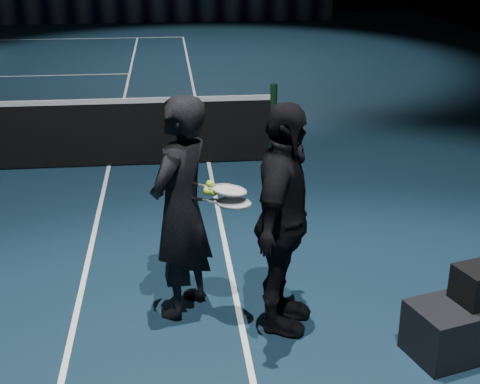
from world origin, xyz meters
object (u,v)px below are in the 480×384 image
object	(u,v)px
racket_lower	(234,203)
player_b	(283,221)
racket_upper	(229,190)
tennis_balls	(210,189)
player_a	(181,209)

from	to	relation	value
racket_lower	player_b	bearing A→B (deg)	-0.00
racket_upper	tennis_balls	world-z (taller)	tennis_balls
racket_lower	racket_upper	distance (m)	0.11
tennis_balls	player_b	bearing A→B (deg)	-23.48
player_a	racket_lower	size ratio (longest dim) A/B	2.76
player_a	tennis_balls	xyz separation A→B (m)	(0.24, -0.10, 0.20)
player_a	racket_upper	xyz separation A→B (m)	(0.38, -0.12, 0.19)
player_b	racket_upper	size ratio (longest dim) A/B	2.76
racket_lower	racket_upper	world-z (taller)	racket_upper
player_a	racket_upper	distance (m)	0.45
player_a	tennis_balls	size ratio (longest dim) A/B	15.67
player_a	tennis_balls	distance (m)	0.32
player_b	racket_lower	xyz separation A→B (m)	(-0.37, 0.16, 0.10)
tennis_balls	racket_lower	bearing A→B (deg)	-24.47
racket_lower	tennis_balls	xyz separation A→B (m)	(-0.18, 0.08, 0.09)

